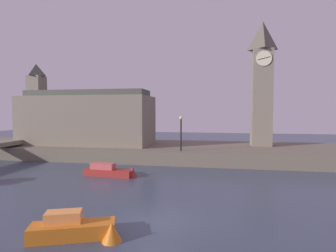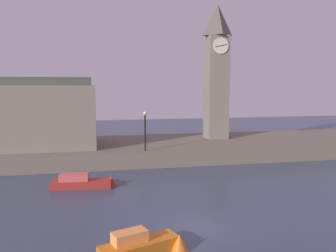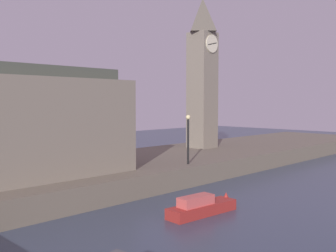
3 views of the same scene
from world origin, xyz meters
name	(u,v)px [view 3 (image 3 of 3)]	position (x,y,z in m)	size (l,w,h in m)	color
far_embankment	(153,166)	(0.00, 20.00, 0.75)	(70.00, 12.00, 1.50)	#6B6051
clock_tower	(202,71)	(8.56, 21.53, 9.50)	(2.61, 2.64, 15.42)	slate
streetlamp	(188,133)	(-0.76, 15.22, 3.87)	(0.36, 0.36, 3.79)	black
boat_dinghy_red	(207,206)	(-6.11, 9.03, 0.41)	(5.10, 1.56, 1.37)	maroon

